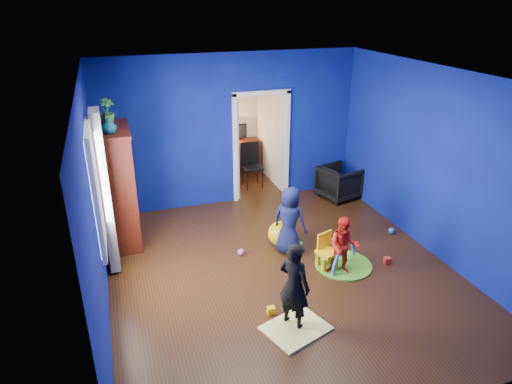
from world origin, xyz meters
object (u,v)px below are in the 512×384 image
object	(u,v)px
child_black	(294,286)
child_navy	(290,221)
study_desk	(240,156)
hopper_ball	(281,234)
folding_chair	(253,167)
play_mat	(343,265)
armchair	(339,182)
tv_armoire	(117,187)
vase	(109,126)
kid_chair	(327,254)
toddler_red	(344,246)
crt_tv	(119,184)

from	to	relation	value
child_black	child_navy	xyz separation A→B (m)	(0.62, 1.67, -0.02)
study_desk	child_black	bearing A→B (deg)	-99.45
hopper_ball	folding_chair	world-z (taller)	folding_chair
hopper_ball	play_mat	distance (m)	1.15
armchair	folding_chair	size ratio (longest dim) A/B	0.80
child_black	child_navy	size ratio (longest dim) A/B	1.04
armchair	hopper_ball	size ratio (longest dim) A/B	1.76
tv_armoire	hopper_ball	bearing A→B (deg)	-21.77
child_navy	play_mat	distance (m)	1.07
hopper_ball	play_mat	world-z (taller)	hopper_ball
armchair	play_mat	size ratio (longest dim) A/B	0.84
vase	child_black	bearing A→B (deg)	-53.85
vase	hopper_ball	distance (m)	3.17
hopper_ball	play_mat	xyz separation A→B (m)	(0.69, -0.90, -0.20)
child_navy	study_desk	distance (m)	3.75
armchair	study_desk	size ratio (longest dim) A/B	0.83
armchair	child_black	size ratio (longest dim) A/B	0.63
armchair	child_navy	world-z (taller)	child_navy
vase	tv_armoire	xyz separation A→B (m)	(0.00, 0.30, -1.09)
play_mat	child_black	bearing A→B (deg)	-141.12
child_black	child_navy	world-z (taller)	child_black
kid_chair	play_mat	bearing A→B (deg)	-23.88
toddler_red	vase	world-z (taller)	vase
hopper_ball	toddler_red	bearing A→B (deg)	-62.20
kid_chair	vase	bearing A→B (deg)	132.22
crt_tv	folding_chair	distance (m)	3.21
armchair	vase	world-z (taller)	vase
vase	kid_chair	distance (m)	3.76
child_black	folding_chair	bearing A→B (deg)	-45.74
armchair	child_navy	size ratio (longest dim) A/B	0.65
child_black	child_navy	bearing A→B (deg)	-54.71
child_navy	vase	distance (m)	3.09
armchair	folding_chair	distance (m)	1.86
child_navy	hopper_ball	distance (m)	0.44
armchair	tv_armoire	distance (m)	4.37
child_black	kid_chair	distance (m)	1.47
play_mat	toddler_red	bearing A→B (deg)	-125.61
folding_chair	armchair	bearing A→B (deg)	-36.25
hopper_ball	child_navy	bearing A→B (deg)	-78.69
child_black	tv_armoire	xyz separation A→B (m)	(-1.90, 2.91, 0.39)
toddler_red	vase	xyz separation A→B (m)	(-3.04, 1.76, 1.62)
armchair	folding_chair	xyz separation A→B (m)	(-1.50, 1.10, 0.13)
toddler_red	kid_chair	xyz separation A→B (m)	(-0.15, 0.20, -0.21)
child_black	folding_chair	distance (m)	4.54
toddler_red	child_black	bearing A→B (deg)	-119.24
tv_armoire	kid_chair	size ratio (longest dim) A/B	3.92
toddler_red	play_mat	distance (m)	0.50
child_navy	play_mat	size ratio (longest dim) A/B	1.29
folding_chair	kid_chair	bearing A→B (deg)	-88.53
child_black	hopper_ball	size ratio (longest dim) A/B	2.81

